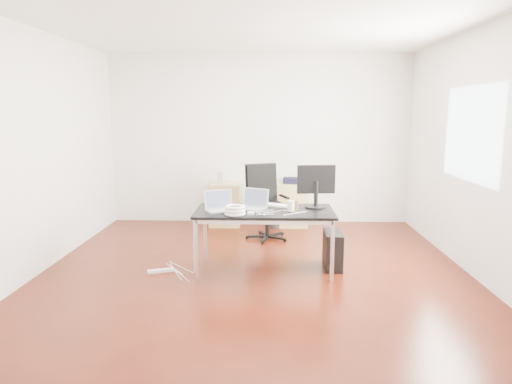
{
  "coord_description": "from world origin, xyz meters",
  "views": [
    {
      "loc": [
        0.17,
        -5.17,
        1.85
      ],
      "look_at": [
        0.0,
        0.55,
        0.85
      ],
      "focal_mm": 32.0,
      "sensor_mm": 36.0,
      "label": 1
    }
  ],
  "objects_px": {
    "filing_cabinet_right": "(292,204)",
    "filing_cabinet_left": "(225,204)",
    "desk": "(264,215)",
    "office_chair": "(265,198)",
    "pc_tower": "(333,250)"
  },
  "relations": [
    {
      "from": "desk",
      "to": "filing_cabinet_right",
      "type": "height_order",
      "value": "desk"
    },
    {
      "from": "office_chair",
      "to": "desk",
      "type": "bearing_deg",
      "value": -112.4
    },
    {
      "from": "filing_cabinet_left",
      "to": "pc_tower",
      "type": "height_order",
      "value": "filing_cabinet_left"
    },
    {
      "from": "filing_cabinet_left",
      "to": "filing_cabinet_right",
      "type": "xyz_separation_m",
      "value": [
        1.11,
        0.0,
        0.0
      ]
    },
    {
      "from": "desk",
      "to": "filing_cabinet_right",
      "type": "xyz_separation_m",
      "value": [
        0.43,
        2.21,
        -0.33
      ]
    },
    {
      "from": "desk",
      "to": "office_chair",
      "type": "bearing_deg",
      "value": 90.27
    },
    {
      "from": "desk",
      "to": "pc_tower",
      "type": "xyz_separation_m",
      "value": [
        0.82,
        0.11,
        -0.46
      ]
    },
    {
      "from": "desk",
      "to": "filing_cabinet_right",
      "type": "relative_size",
      "value": 2.29
    },
    {
      "from": "pc_tower",
      "to": "filing_cabinet_right",
      "type": "bearing_deg",
      "value": 101.2
    },
    {
      "from": "desk",
      "to": "office_chair",
      "type": "height_order",
      "value": "office_chair"
    },
    {
      "from": "office_chair",
      "to": "pc_tower",
      "type": "relative_size",
      "value": 2.4
    },
    {
      "from": "filing_cabinet_right",
      "to": "filing_cabinet_left",
      "type": "bearing_deg",
      "value": 180.0
    },
    {
      "from": "office_chair",
      "to": "pc_tower",
      "type": "bearing_deg",
      "value": -80.71
    },
    {
      "from": "office_chair",
      "to": "filing_cabinet_right",
      "type": "xyz_separation_m",
      "value": [
        0.44,
        0.77,
        -0.26
      ]
    },
    {
      "from": "filing_cabinet_right",
      "to": "desk",
      "type": "bearing_deg",
      "value": -100.98
    }
  ]
}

